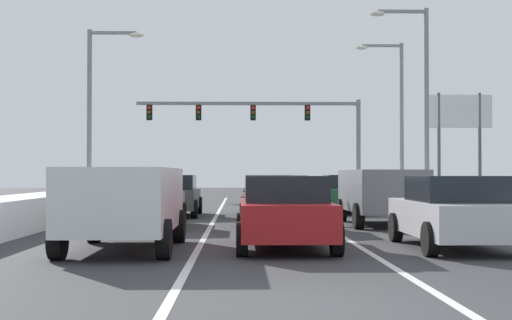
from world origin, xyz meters
The scene contains 19 objects.
ground_plane centered at (0.00, 15.13, 0.00)m, with size 120.00×120.00×0.00m, color #333335.
lane_stripe_between_right_lane_and_center_lane centered at (1.70, 18.91, 0.00)m, with size 0.14×41.60×0.01m, color silver.
lane_stripe_between_center_lane_and_left_lane centered at (-1.70, 18.91, 0.00)m, with size 0.14×41.60×0.01m, color silver.
snow_bank_right_shoulder centered at (7.00, 18.91, 0.45)m, with size 1.39×41.60×0.90m, color white.
snow_bank_left_shoulder centered at (-7.00, 18.91, 0.46)m, with size 1.69×41.60×0.91m, color white.
sedan_silver_right_lane_nearest centered at (3.61, 6.72, 0.76)m, with size 2.00×4.50×1.51m.
suv_gray_right_lane_second centered at (3.45, 13.87, 1.02)m, with size 2.16×4.90×1.67m.
sedan_green_right_lane_third centered at (3.39, 20.91, 0.76)m, with size 2.00×4.50×1.51m.
sedan_red_center_lane_nearest centered at (0.09, 6.81, 0.76)m, with size 2.00×4.50×1.51m.
sedan_maroon_center_lane_second centered at (0.16, 12.38, 0.76)m, with size 2.00×4.50×1.51m.
sedan_black_center_lane_third centered at (0.20, 18.92, 0.76)m, with size 2.00×4.50×1.51m.
suv_white_left_lane_nearest centered at (-3.17, 6.52, 1.02)m, with size 2.16×4.90×1.67m.
sedan_tan_left_lane_second centered at (-3.51, 12.98, 0.76)m, with size 2.00×4.50×1.51m.
sedan_charcoal_left_lane_third centered at (-3.31, 18.84, 0.76)m, with size 2.00×4.50×1.51m.
traffic_light_gantry centered at (1.31, 37.81, 4.89)m, with size 14.00×0.47×6.20m.
street_lamp_right_mid centered at (7.22, 24.58, 5.33)m, with size 2.66×0.36×9.01m.
street_lamp_right_far centered at (7.74, 32.15, 5.21)m, with size 2.66×0.36×8.77m.
street_lamp_left_mid centered at (-7.55, 26.47, 4.98)m, with size 2.66×0.36×8.35m.
roadside_sign_right centered at (9.85, 27.34, 4.02)m, with size 3.20×0.16×5.50m.
Camera 1 is at (-0.85, -8.69, 1.55)m, focal length 52.40 mm.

